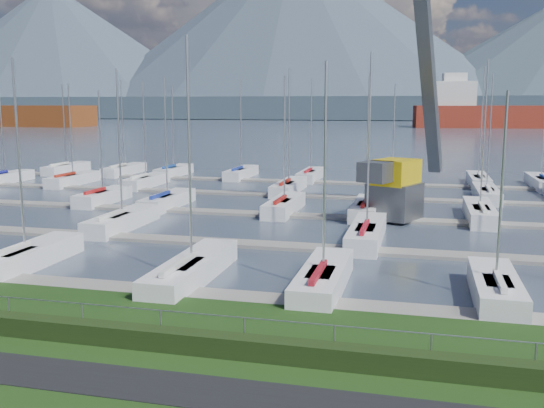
% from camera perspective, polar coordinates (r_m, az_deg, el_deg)
% --- Properties ---
extents(path, '(160.00, 2.00, 0.04)m').
position_cam_1_polar(path, '(18.91, -11.37, -16.39)').
color(path, black).
rests_on(path, grass).
extents(water, '(800.00, 540.00, 0.20)m').
position_cam_1_polar(water, '(278.57, 12.37, 7.44)').
color(water, '#3D4759').
extents(hedge, '(80.00, 0.70, 0.70)m').
position_cam_1_polar(hedge, '(20.94, -8.32, -12.65)').
color(hedge, black).
rests_on(hedge, grass).
extents(fence, '(80.00, 0.04, 0.04)m').
position_cam_1_polar(fence, '(20.99, -7.96, -10.11)').
color(fence, gray).
rests_on(fence, grass).
extents(foothill, '(900.00, 80.00, 12.00)m').
position_cam_1_polar(foothill, '(348.42, 12.73, 8.84)').
color(foothill, '#3C4C58').
rests_on(foothill, water).
extents(mountains, '(1190.00, 360.00, 115.00)m').
position_cam_1_polar(mountains, '(424.71, 14.18, 14.35)').
color(mountains, '#3D4C5A').
rests_on(mountains, water).
extents(docks, '(90.00, 41.60, 0.25)m').
position_cam_1_polar(docks, '(45.74, 4.19, -1.19)').
color(docks, slate).
rests_on(docks, water).
extents(crane, '(6.19, 13.48, 22.35)m').
position_cam_1_polar(crane, '(45.81, 12.25, 5.64)').
color(crane, '#4F5155').
rests_on(crane, water).
extents(cargo_ship_mid, '(91.29, 25.44, 21.50)m').
position_cam_1_polar(cargo_ship_mid, '(236.52, 23.22, 7.57)').
color(cargo_ship_mid, maroon).
rests_on(cargo_ship_mid, water).
extents(sailboat_fleet, '(75.79, 49.61, 13.30)m').
position_cam_1_polar(sailboat_fleet, '(48.06, 4.25, 6.05)').
color(sailboat_fleet, navy).
rests_on(sailboat_fleet, water).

